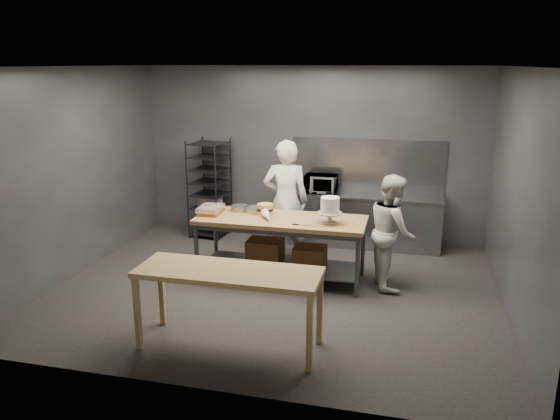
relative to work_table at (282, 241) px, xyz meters
name	(u,v)px	position (x,y,z in m)	size (l,w,h in m)	color
ground	(275,289)	(0.00, -0.40, -0.57)	(6.00, 6.00, 0.00)	black
back_wall	(310,154)	(0.00, 2.10, 0.93)	(6.00, 0.04, 3.00)	#4C4F54
work_table	(282,241)	(0.00, 0.00, 0.00)	(2.40, 0.90, 0.92)	olive
near_counter	(229,277)	(-0.10, -2.04, 0.24)	(2.00, 0.70, 0.90)	olive
back_counter	(364,220)	(1.00, 1.78, -0.12)	(2.60, 0.60, 0.90)	slate
splashback_panel	(367,165)	(1.00, 2.08, 0.78)	(2.60, 0.02, 0.90)	slate
speed_rack	(210,189)	(-1.74, 1.70, 0.28)	(0.67, 0.72, 1.75)	black
chef_behind	(286,201)	(-0.13, 0.80, 0.39)	(0.70, 0.46, 1.92)	white
chef_right	(392,231)	(1.53, 0.13, 0.22)	(0.77, 0.60, 1.59)	silver
microwave	(321,184)	(0.25, 1.78, 0.48)	(0.54, 0.37, 0.30)	black
frosted_cake_stand	(330,207)	(0.70, -0.12, 0.58)	(0.34, 0.34, 0.37)	#ADA48A
layer_cake	(265,209)	(-0.28, 0.10, 0.43)	(0.23, 0.23, 0.16)	gold
cake_pans	(248,209)	(-0.57, 0.21, 0.39)	(0.53, 0.30, 0.07)	gray
piping_bag	(267,216)	(-0.17, -0.18, 0.41)	(0.12, 0.12, 0.38)	silver
offset_spatula	(302,225)	(0.35, -0.30, 0.35)	(0.36, 0.02, 0.02)	slate
pastry_clamshells	(211,210)	(-1.07, -0.03, 0.40)	(0.32, 0.43, 0.11)	#9D571F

